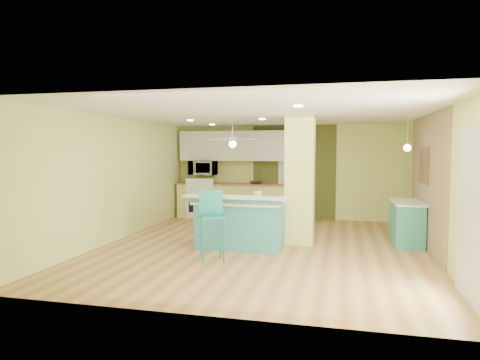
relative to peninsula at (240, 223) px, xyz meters
name	(u,v)px	position (x,y,z in m)	size (l,w,h in m)	color
floor	(263,247)	(0.41, 0.16, -0.47)	(6.00, 7.00, 0.01)	#A46A39
ceiling	(263,114)	(0.41, 0.16, 2.04)	(6.00, 7.00, 0.01)	white
wall_back	(286,172)	(0.41, 3.66, 0.78)	(6.00, 0.01, 2.50)	#D2DD76
wall_front	(205,204)	(0.41, -3.35, 0.78)	(6.00, 0.01, 2.50)	#D2DD76
wall_left	(118,179)	(-2.60, 0.16, 0.78)	(0.01, 7.00, 2.50)	#D2DD76
wall_right	(435,184)	(3.41, 0.16, 0.78)	(0.01, 7.00, 2.50)	#D2DD76
wood_panel	(427,182)	(3.40, 0.76, 0.78)	(0.02, 3.40, 2.50)	olive
olive_accent	(294,172)	(0.61, 3.64, 0.78)	(2.20, 0.02, 2.50)	#464E1F
interior_door	(294,182)	(0.61, 3.62, 0.53)	(0.82, 0.05, 2.00)	silver
french_door	(471,216)	(3.38, -2.14, 0.58)	(0.04, 1.08, 2.10)	silver
column	(300,180)	(1.06, 0.66, 0.78)	(0.55, 0.55, 2.50)	#D7E068
kitchen_run	(237,201)	(-0.89, 3.36, 0.00)	(3.25, 0.63, 0.94)	#DBD872
stove	(203,200)	(-1.84, 3.35, -0.01)	(0.76, 0.66, 1.08)	white
upper_cabinets	(238,146)	(-0.89, 3.48, 1.48)	(3.20, 0.34, 0.80)	silver
microwave	(203,168)	(-1.84, 3.36, 0.88)	(0.70, 0.48, 0.39)	white
ceiling_fan	(233,140)	(-0.69, 2.16, 1.61)	(1.41, 1.41, 0.61)	silver
pendant_lamp	(407,148)	(3.06, 0.91, 1.42)	(0.14, 0.14, 0.69)	white
wall_decor	(424,165)	(3.37, 0.96, 1.08)	(0.03, 0.90, 0.70)	brown
peninsula	(240,223)	(0.00, 0.00, 0.00)	(1.91, 1.08, 1.01)	teal
bar_stool	(212,214)	(-0.23, -1.04, 0.32)	(0.52, 0.52, 1.18)	#1C7A7E
side_counter	(406,222)	(3.11, 1.10, -0.05)	(0.55, 1.30, 0.84)	teal
fruit_bowl	(256,183)	(-0.36, 3.32, 0.51)	(0.32, 0.32, 0.08)	#3B2718
canister	(258,196)	(0.34, 0.03, 0.51)	(0.15, 0.15, 0.19)	yellow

